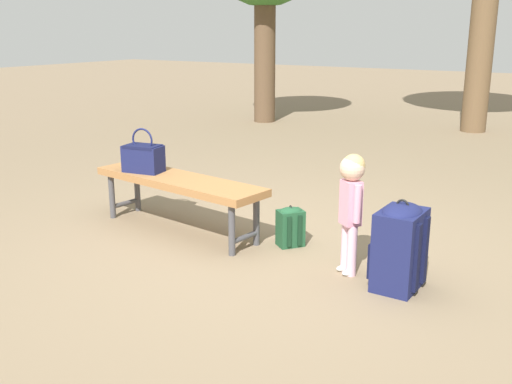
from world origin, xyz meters
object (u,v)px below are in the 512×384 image
at_px(backpack_large, 400,244).
at_px(backpack_small, 290,226).
at_px(child_standing, 351,196).
at_px(park_bench, 178,184).
at_px(handbag, 143,157).

height_order(backpack_large, backpack_small, backpack_large).
bearing_deg(child_standing, park_bench, 176.78).
bearing_deg(backpack_large, park_bench, 175.98).
bearing_deg(child_standing, backpack_small, 156.42).
height_order(handbag, backpack_large, handbag).
relative_size(park_bench, backpack_small, 5.10).
bearing_deg(child_standing, backpack_large, -7.40).
height_order(handbag, backpack_small, handbag).
distance_m(handbag, backpack_small, 1.38).
distance_m(park_bench, handbag, 0.41).
bearing_deg(backpack_small, park_bench, -169.63).
bearing_deg(handbag, backpack_large, -3.38).
relative_size(backpack_large, backpack_small, 1.83).
bearing_deg(backpack_large, handbag, 176.62).
bearing_deg(park_bench, backpack_large, -4.02).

